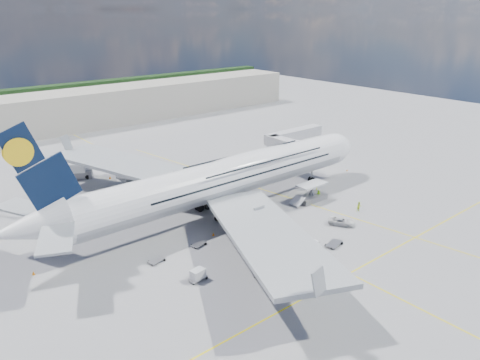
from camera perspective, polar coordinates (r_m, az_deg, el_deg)
ground at (r=84.73m, az=2.40°, el=-5.89°), size 300.00×300.00×0.00m
taxi_line_main at (r=84.73m, az=2.40°, el=-5.89°), size 0.25×220.00×0.01m
taxi_line_cross at (r=73.05m, az=13.20°, el=-11.02°), size 120.00×0.25×0.01m
taxi_line_diag at (r=100.20m, az=4.49°, el=-1.70°), size 14.16×99.06×0.01m
airliner at (r=89.25m, az=-1.73°, el=0.29°), size 77.26×79.15×23.71m
jet_bridge at (r=116.04m, az=6.42°, el=4.86°), size 18.80×12.10×8.50m
cargo_loader at (r=97.15m, az=8.62°, el=-1.80°), size 8.53×3.20×3.67m
terminal at (r=162.63m, az=-20.90°, el=7.76°), size 180.00×16.00×12.00m
tree_line at (r=218.91m, az=-15.01°, el=10.73°), size 160.00×6.00×8.00m
dolly_row_a at (r=78.94m, az=-5.06°, el=-7.78°), size 2.90×2.09×0.38m
dolly_row_b at (r=75.07m, az=-10.12°, el=-9.60°), size 2.98×2.07×0.40m
dolly_row_c at (r=69.95m, az=2.96°, el=-10.97°), size 3.25×2.08×1.92m
dolly_back at (r=69.37m, az=-5.17°, el=-11.41°), size 2.95×1.84×1.76m
dolly_nose_far at (r=80.19m, az=11.38°, el=-7.60°), size 3.57×2.54×0.47m
dolly_nose_near at (r=86.08m, az=2.14°, el=-5.18°), size 3.51×2.39×0.47m
baggage_tug at (r=78.40m, az=8.74°, el=-7.85°), size 2.47×1.19×1.53m
catering_truck_inner at (r=106.85m, az=-12.00°, el=0.32°), size 6.35×2.75×3.71m
catering_truck_outer at (r=114.85m, az=-19.10°, el=1.03°), size 6.89×5.14×3.79m
service_van at (r=87.60m, az=12.27°, el=-4.98°), size 4.24×5.19×1.31m
crew_nose at (r=100.56m, az=9.32°, el=-1.31°), size 0.71×0.74×1.71m
crew_loader at (r=93.94m, az=14.31°, el=-3.17°), size 1.18×1.06×1.98m
crew_wing at (r=77.33m, az=1.38°, el=-7.92°), size 0.46×0.95×1.58m
crew_van at (r=98.39m, az=9.55°, el=-1.75°), size 1.07×1.10×1.91m
crew_tug at (r=72.29m, az=2.64°, el=-9.99°), size 1.27×0.89×1.78m
cone_nose at (r=116.85m, az=12.92°, el=1.18°), size 0.38×0.38×0.48m
cone_wing_left_inner at (r=104.35m, az=-8.26°, el=-0.78°), size 0.47×0.47×0.60m
cone_wing_left_outer at (r=112.84m, az=-15.56°, el=0.30°), size 0.50×0.50×0.63m
cone_wing_right_inner at (r=82.11m, az=-3.28°, el=-6.61°), size 0.41×0.41×0.53m
cone_wing_right_outer at (r=72.45m, az=5.75°, el=-10.58°), size 0.43×0.43×0.55m
cone_tail at (r=77.12m, az=-23.88°, el=-10.32°), size 0.47×0.47×0.60m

